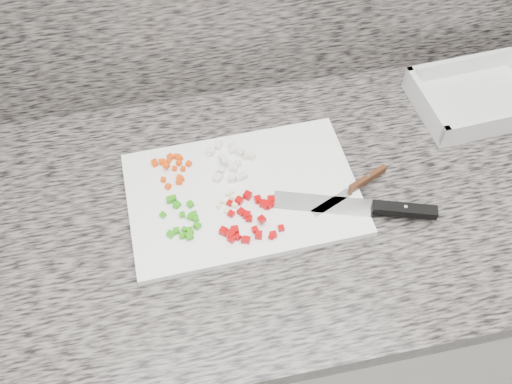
# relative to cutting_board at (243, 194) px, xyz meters

# --- Properties ---
(cabinet) EXTENTS (3.92, 0.62, 0.86)m
(cabinet) POSITION_rel_cutting_board_xyz_m (0.06, -0.02, -0.48)
(cabinet) COLOR silver
(cabinet) RESTS_ON ground
(countertop) EXTENTS (3.96, 0.64, 0.04)m
(countertop) POSITION_rel_cutting_board_xyz_m (0.06, -0.02, -0.03)
(countertop) COLOR #625C56
(countertop) RESTS_ON cabinet
(cutting_board) EXTENTS (0.42, 0.29, 0.01)m
(cutting_board) POSITION_rel_cutting_board_xyz_m (0.00, 0.00, 0.00)
(cutting_board) COLOR white
(cutting_board) RESTS_ON countertop
(carrot_pile) EXTENTS (0.07, 0.08, 0.02)m
(carrot_pile) POSITION_rel_cutting_board_xyz_m (-0.12, 0.08, 0.01)
(carrot_pile) COLOR #E24004
(carrot_pile) RESTS_ON cutting_board
(onion_pile) EXTENTS (0.09, 0.10, 0.02)m
(onion_pile) POSITION_rel_cutting_board_xyz_m (-0.01, 0.07, 0.01)
(onion_pile) COLOR silver
(onion_pile) RESTS_ON cutting_board
(green_pepper_pile) EXTENTS (0.07, 0.10, 0.01)m
(green_pepper_pile) POSITION_rel_cutting_board_xyz_m (-0.11, -0.04, 0.01)
(green_pepper_pile) COLOR #28920D
(green_pepper_pile) RESTS_ON cutting_board
(red_pepper_pile) EXTENTS (0.11, 0.11, 0.02)m
(red_pepper_pile) POSITION_rel_cutting_board_xyz_m (0.00, -0.06, 0.01)
(red_pepper_pile) COLOR #AC0204
(red_pepper_pile) RESTS_ON cutting_board
(garlic_pile) EXTENTS (0.05, 0.05, 0.01)m
(garlic_pile) POSITION_rel_cutting_board_xyz_m (-0.03, -0.02, 0.01)
(garlic_pile) COLOR #F1EBBA
(garlic_pile) RESTS_ON cutting_board
(chef_knife) EXTENTS (0.28, 0.12, 0.02)m
(chef_knife) POSITION_rel_cutting_board_xyz_m (0.22, -0.09, 0.01)
(chef_knife) COLOR white
(chef_knife) RESTS_ON cutting_board
(paring_knife) EXTENTS (0.16, 0.08, 0.02)m
(paring_knife) POSITION_rel_cutting_board_xyz_m (0.21, -0.03, 0.01)
(paring_knife) COLOR white
(paring_knife) RESTS_ON cutting_board
(tray) EXTENTS (0.26, 0.20, 0.05)m
(tray) POSITION_rel_cutting_board_xyz_m (0.52, 0.13, 0.01)
(tray) COLOR silver
(tray) RESTS_ON countertop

